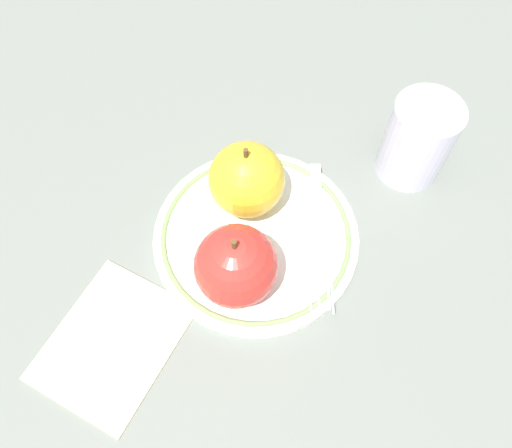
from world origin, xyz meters
TOP-DOWN VIEW (x-y plane):
  - ground_plane at (0.00, 0.00)m, footprint 2.00×2.00m
  - plate at (-0.01, 0.02)m, footprint 0.22×0.22m
  - apple_red_whole at (0.03, -0.00)m, footprint 0.08×0.08m
  - apple_second_whole at (-0.04, 0.07)m, footprint 0.08×0.08m
  - fork at (-0.05, -0.03)m, footprint 0.14×0.13m
  - drinking_glass at (-0.05, -0.18)m, footprint 0.07×0.07m
  - napkin_folded at (-0.01, 0.20)m, footprint 0.16×0.17m

SIDE VIEW (x-z plane):
  - ground_plane at x=0.00m, z-range 0.00..0.00m
  - napkin_folded at x=-0.01m, z-range 0.00..0.01m
  - plate at x=-0.01m, z-range 0.00..0.02m
  - fork at x=-0.05m, z-range 0.02..0.02m
  - drinking_glass at x=-0.05m, z-range 0.00..0.10m
  - apple_red_whole at x=0.03m, z-range 0.01..0.10m
  - apple_second_whole at x=-0.04m, z-range 0.01..0.10m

